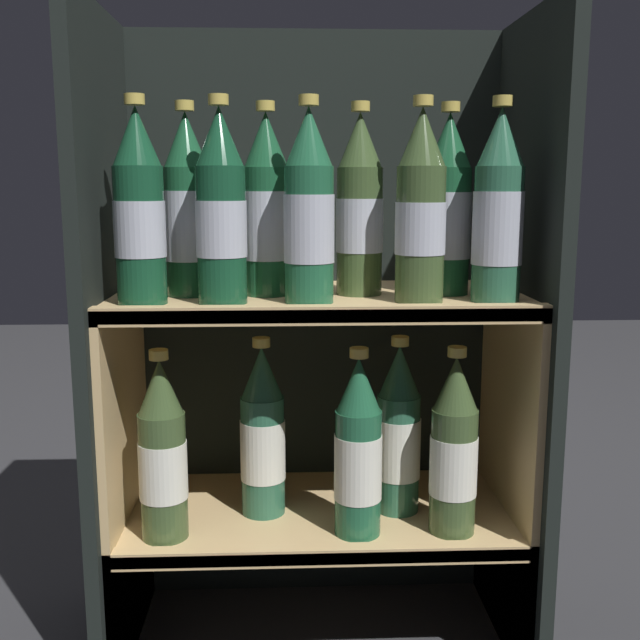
{
  "coord_description": "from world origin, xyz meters",
  "views": [
    {
      "loc": [
        -0.05,
        -0.97,
        0.73
      ],
      "look_at": [
        0.0,
        0.11,
        0.54
      ],
      "focal_mm": 42.0,
      "sensor_mm": 36.0,
      "label": 1
    }
  ],
  "objects_px": {
    "bottle_upper_front_3": "(421,212)",
    "bottle_lower_back_0": "(263,437)",
    "bottle_upper_front_2": "(309,213)",
    "bottle_upper_front_1": "(221,213)",
    "bottle_upper_front_0": "(139,213)",
    "bottle_upper_back_0": "(188,212)",
    "bottle_lower_front_1": "(358,453)",
    "bottle_lower_front_0": "(163,456)",
    "bottle_upper_front_4": "(498,213)",
    "bottle_lower_back_1": "(398,435)",
    "bottle_upper_back_2": "(360,211)",
    "bottle_lower_front_2": "(454,451)",
    "bottle_upper_back_3": "(448,211)",
    "bottle_upper_back_1": "(267,212)"
  },
  "relations": [
    {
      "from": "bottle_upper_front_0",
      "to": "bottle_upper_front_3",
      "type": "height_order",
      "value": "same"
    },
    {
      "from": "bottle_upper_back_0",
      "to": "bottle_lower_front_0",
      "type": "xyz_separation_m",
      "value": [
        -0.04,
        -0.08,
        -0.34
      ]
    },
    {
      "from": "bottle_upper_back_1",
      "to": "bottle_lower_front_1",
      "type": "bearing_deg",
      "value": -30.81
    },
    {
      "from": "bottle_upper_front_0",
      "to": "bottle_upper_back_3",
      "type": "bearing_deg",
      "value": 10.07
    },
    {
      "from": "bottle_lower_front_1",
      "to": "bottle_upper_front_1",
      "type": "bearing_deg",
      "value": 180.0
    },
    {
      "from": "bottle_upper_front_2",
      "to": "bottle_upper_back_2",
      "type": "height_order",
      "value": "same"
    },
    {
      "from": "bottle_upper_front_4",
      "to": "bottle_upper_back_2",
      "type": "relative_size",
      "value": 1.0
    },
    {
      "from": "bottle_upper_front_1",
      "to": "bottle_lower_front_1",
      "type": "relative_size",
      "value": 1.0
    },
    {
      "from": "bottle_lower_front_0",
      "to": "bottle_lower_back_0",
      "type": "xyz_separation_m",
      "value": [
        0.14,
        0.08,
        -0.0
      ]
    },
    {
      "from": "bottle_lower_front_2",
      "to": "bottle_upper_front_2",
      "type": "bearing_deg",
      "value": 180.0
    },
    {
      "from": "bottle_lower_front_1",
      "to": "bottle_lower_back_0",
      "type": "xyz_separation_m",
      "value": [
        -0.14,
        0.08,
        0.0
      ]
    },
    {
      "from": "bottle_upper_back_2",
      "to": "bottle_upper_front_2",
      "type": "bearing_deg",
      "value": -134.66
    },
    {
      "from": "bottle_upper_back_0",
      "to": "bottle_lower_front_2",
      "type": "relative_size",
      "value": 1.0
    },
    {
      "from": "bottle_upper_front_2",
      "to": "bottle_lower_back_0",
      "type": "bearing_deg",
      "value": 132.18
    },
    {
      "from": "bottle_upper_front_1",
      "to": "bottle_lower_front_1",
      "type": "distance_m",
      "value": 0.4
    },
    {
      "from": "bottle_upper_front_2",
      "to": "bottle_upper_back_0",
      "type": "bearing_deg",
      "value": 156.03
    },
    {
      "from": "bottle_upper_back_0",
      "to": "bottle_lower_front_2",
      "type": "bearing_deg",
      "value": -11.4
    },
    {
      "from": "bottle_lower_front_1",
      "to": "bottle_upper_back_0",
      "type": "bearing_deg",
      "value": 162.42
    },
    {
      "from": "bottle_upper_front_2",
      "to": "bottle_lower_front_2",
      "type": "bearing_deg",
      "value": -0.0
    },
    {
      "from": "bottle_lower_front_2",
      "to": "bottle_upper_front_1",
      "type": "bearing_deg",
      "value": 180.0
    },
    {
      "from": "bottle_lower_back_0",
      "to": "bottle_upper_back_3",
      "type": "bearing_deg",
      "value": 0.0
    },
    {
      "from": "bottle_upper_front_2",
      "to": "bottle_lower_front_0",
      "type": "relative_size",
      "value": 1.0
    },
    {
      "from": "bottle_upper_front_3",
      "to": "bottle_lower_front_2",
      "type": "xyz_separation_m",
      "value": [
        0.06,
        -0.0,
        -0.35
      ]
    },
    {
      "from": "bottle_upper_front_0",
      "to": "bottle_upper_front_1",
      "type": "xyz_separation_m",
      "value": [
        0.11,
        0.0,
        -0.0
      ]
    },
    {
      "from": "bottle_upper_front_1",
      "to": "bottle_lower_front_2",
      "type": "bearing_deg",
      "value": -0.0
    },
    {
      "from": "bottle_lower_front_2",
      "to": "bottle_lower_back_1",
      "type": "distance_m",
      "value": 0.1
    },
    {
      "from": "bottle_upper_back_3",
      "to": "bottle_upper_back_2",
      "type": "bearing_deg",
      "value": -180.0
    },
    {
      "from": "bottle_upper_front_3",
      "to": "bottle_lower_front_2",
      "type": "bearing_deg",
      "value": -0.0
    },
    {
      "from": "bottle_lower_front_0",
      "to": "bottle_lower_front_2",
      "type": "relative_size",
      "value": 1.0
    },
    {
      "from": "bottle_upper_back_0",
      "to": "bottle_upper_front_3",
      "type": "bearing_deg",
      "value": -13.31
    },
    {
      "from": "bottle_lower_front_0",
      "to": "bottle_lower_back_1",
      "type": "bearing_deg",
      "value": 12.45
    },
    {
      "from": "bottle_upper_front_4",
      "to": "bottle_lower_back_1",
      "type": "bearing_deg",
      "value": 147.25
    },
    {
      "from": "bottle_upper_front_3",
      "to": "bottle_lower_back_1",
      "type": "xyz_separation_m",
      "value": [
        -0.01,
        0.08,
        -0.35
      ]
    },
    {
      "from": "bottle_upper_front_0",
      "to": "bottle_upper_back_1",
      "type": "distance_m",
      "value": 0.19
    },
    {
      "from": "bottle_upper_back_2",
      "to": "bottle_lower_back_1",
      "type": "relative_size",
      "value": 1.0
    },
    {
      "from": "bottle_upper_front_2",
      "to": "bottle_upper_front_3",
      "type": "distance_m",
      "value": 0.15
    },
    {
      "from": "bottle_upper_front_0",
      "to": "bottle_upper_back_0",
      "type": "height_order",
      "value": "same"
    },
    {
      "from": "bottle_upper_back_0",
      "to": "bottle_lower_front_1",
      "type": "distance_m",
      "value": 0.43
    },
    {
      "from": "bottle_upper_front_3",
      "to": "bottle_upper_back_1",
      "type": "height_order",
      "value": "same"
    },
    {
      "from": "bottle_upper_back_2",
      "to": "bottle_lower_front_2",
      "type": "height_order",
      "value": "bottle_upper_back_2"
    },
    {
      "from": "bottle_upper_front_3",
      "to": "bottle_lower_front_0",
      "type": "relative_size",
      "value": 1.0
    },
    {
      "from": "bottle_upper_front_1",
      "to": "bottle_lower_back_1",
      "type": "xyz_separation_m",
      "value": [
        0.26,
        0.08,
        -0.35
      ]
    },
    {
      "from": "bottle_upper_back_2",
      "to": "bottle_lower_front_1",
      "type": "xyz_separation_m",
      "value": [
        -0.01,
        -0.08,
        -0.35
      ]
    },
    {
      "from": "bottle_upper_back_2",
      "to": "bottle_lower_front_2",
      "type": "relative_size",
      "value": 1.0
    },
    {
      "from": "bottle_upper_front_0",
      "to": "bottle_lower_front_1",
      "type": "height_order",
      "value": "bottle_upper_front_0"
    },
    {
      "from": "bottle_lower_front_0",
      "to": "bottle_lower_back_1",
      "type": "xyz_separation_m",
      "value": [
        0.35,
        0.08,
        -0.0
      ]
    },
    {
      "from": "bottle_lower_front_1",
      "to": "bottle_lower_front_2",
      "type": "height_order",
      "value": "same"
    },
    {
      "from": "bottle_upper_front_3",
      "to": "bottle_lower_back_0",
      "type": "xyz_separation_m",
      "value": [
        -0.22,
        0.08,
        -0.35
      ]
    },
    {
      "from": "bottle_upper_front_2",
      "to": "bottle_upper_front_1",
      "type": "bearing_deg",
      "value": 180.0
    },
    {
      "from": "bottle_upper_front_3",
      "to": "bottle_upper_front_4",
      "type": "distance_m",
      "value": 0.11
    }
  ]
}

